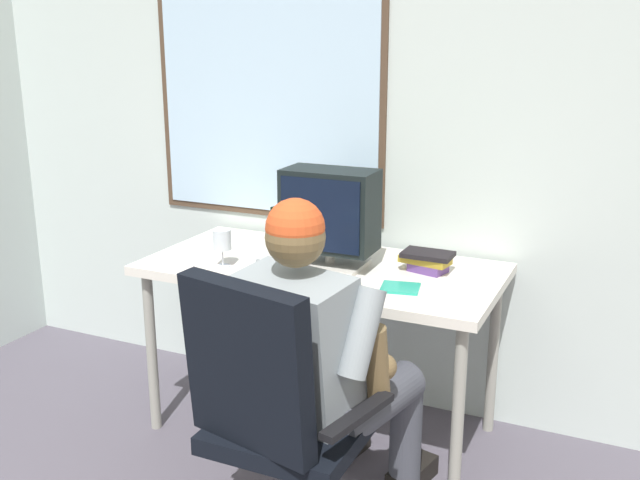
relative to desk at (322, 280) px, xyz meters
name	(u,v)px	position (x,y,z in m)	size (l,w,h in m)	color
wall_rear	(394,95)	(0.15, 0.42, 0.73)	(4.46, 0.08, 2.86)	silver
desk	(322,280)	(0.00, 0.00, 0.00)	(1.47, 0.72, 0.76)	gray
office_chair	(272,405)	(0.20, -0.82, -0.13)	(0.63, 0.58, 0.99)	black
person_seated	(321,357)	(0.25, -0.55, -0.07)	(0.61, 0.83, 1.20)	#41444D
crt_monitor	(330,213)	(0.04, 0.00, 0.29)	(0.38, 0.23, 0.40)	beige
wine_glass	(222,242)	(-0.36, -0.19, 0.17)	(0.08, 0.08, 0.16)	silver
desk_speaker	(281,228)	(-0.26, 0.15, 0.16)	(0.08, 0.08, 0.19)	black
book_stack	(427,260)	(0.42, 0.10, 0.11)	(0.22, 0.13, 0.08)	#5B3C82
cd_case	(400,288)	(0.39, -0.15, 0.07)	(0.16, 0.15, 0.01)	teal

